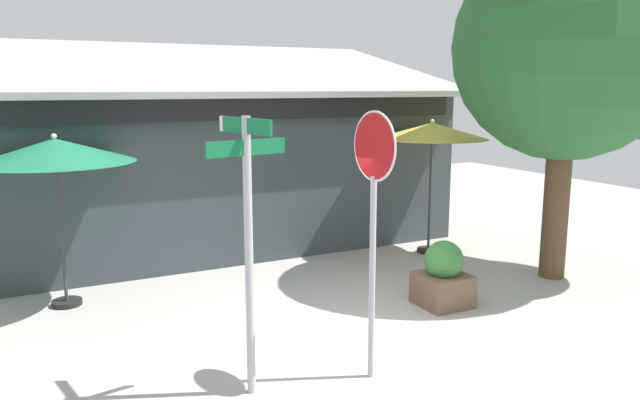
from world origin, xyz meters
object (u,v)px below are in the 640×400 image
Objects in this scene: patio_umbrella_forest_green_left at (55,152)px; sidewalk_planter at (443,276)px; shade_tree at (580,52)px; street_sign_post at (248,227)px; patio_umbrella_mustard_center at (432,132)px; stop_sign at (374,196)px.

patio_umbrella_forest_green_left reaches higher than sidewalk_planter.
shade_tree is 5.78× the size of sidewalk_planter.
patio_umbrella_mustard_center is at bearing 35.91° from street_sign_post.
stop_sign is 1.14× the size of patio_umbrella_mustard_center.
sidewalk_planter is at bearing -27.01° from patio_umbrella_forest_green_left.
sidewalk_planter is (5.08, -2.59, -1.88)m from patio_umbrella_forest_green_left.
patio_umbrella_forest_green_left is (-2.89, 4.08, 0.24)m from stop_sign.
shade_tree is at bearing 12.48° from street_sign_post.
shade_tree is (7.89, -2.40, 1.49)m from patio_umbrella_forest_green_left.
stop_sign is 3.01× the size of sidewalk_planter.
patio_umbrella_mustard_center is at bearing 46.39° from stop_sign.
street_sign_post is 2.97× the size of sidewalk_planter.
sidewalk_planter is (2.20, 1.49, -1.65)m from stop_sign.
stop_sign is at bearing -54.74° from patio_umbrella_forest_green_left.
stop_sign reaches higher than sidewalk_planter.
stop_sign reaches higher than street_sign_post.
patio_umbrella_mustard_center is at bearing 57.01° from sidewalk_planter.
shade_tree is at bearing -16.89° from patio_umbrella_forest_green_left.
stop_sign is (1.35, -0.28, 0.26)m from street_sign_post.
patio_umbrella_forest_green_left is 6.01m from sidewalk_planter.
street_sign_post reaches higher than sidewalk_planter.
shade_tree is at bearing -64.09° from patio_umbrella_mustard_center.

